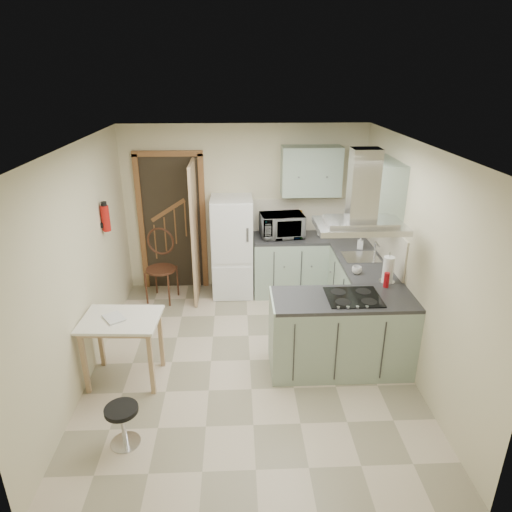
{
  "coord_description": "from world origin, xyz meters",
  "views": [
    {
      "loc": [
        -0.13,
        -4.54,
        3.19
      ],
      "look_at": [
        0.09,
        0.45,
        1.15
      ],
      "focal_mm": 32.0,
      "sensor_mm": 36.0,
      "label": 1
    }
  ],
  "objects_px": {
    "extractor_hood": "(360,226)",
    "drop_leaf_table": "(124,349)",
    "fridge": "(232,247)",
    "microwave": "(282,225)",
    "peninsula": "(341,333)",
    "bentwood_chair": "(161,269)",
    "stool": "(123,425)"
  },
  "relations": [
    {
      "from": "fridge",
      "to": "peninsula",
      "type": "height_order",
      "value": "fridge"
    },
    {
      "from": "peninsula",
      "to": "extractor_hood",
      "type": "relative_size",
      "value": 1.72
    },
    {
      "from": "bentwood_chair",
      "to": "peninsula",
      "type": "bearing_deg",
      "value": -23.86
    },
    {
      "from": "stool",
      "to": "peninsula",
      "type": "bearing_deg",
      "value": 25.71
    },
    {
      "from": "peninsula",
      "to": "extractor_hood",
      "type": "height_order",
      "value": "extractor_hood"
    },
    {
      "from": "drop_leaf_table",
      "to": "peninsula",
      "type": "bearing_deg",
      "value": 5.79
    },
    {
      "from": "fridge",
      "to": "microwave",
      "type": "xyz_separation_m",
      "value": [
        0.74,
        0.02,
        0.32
      ]
    },
    {
      "from": "stool",
      "to": "microwave",
      "type": "bearing_deg",
      "value": 60.63
    },
    {
      "from": "drop_leaf_table",
      "to": "bentwood_chair",
      "type": "relative_size",
      "value": 0.83
    },
    {
      "from": "extractor_hood",
      "to": "stool",
      "type": "distance_m",
      "value": 2.96
    },
    {
      "from": "extractor_hood",
      "to": "microwave",
      "type": "distance_m",
      "value": 2.18
    },
    {
      "from": "peninsula",
      "to": "bentwood_chair",
      "type": "relative_size",
      "value": 1.58
    },
    {
      "from": "peninsula",
      "to": "fridge",
      "type": "bearing_deg",
      "value": 121.74
    },
    {
      "from": "fridge",
      "to": "extractor_hood",
      "type": "relative_size",
      "value": 1.67
    },
    {
      "from": "extractor_hood",
      "to": "drop_leaf_table",
      "type": "relative_size",
      "value": 1.11
    },
    {
      "from": "drop_leaf_table",
      "to": "stool",
      "type": "xyz_separation_m",
      "value": [
        0.19,
        -0.96,
        -0.18
      ]
    },
    {
      "from": "peninsula",
      "to": "bentwood_chair",
      "type": "bearing_deg",
      "value": 141.76
    },
    {
      "from": "extractor_hood",
      "to": "bentwood_chair",
      "type": "height_order",
      "value": "extractor_hood"
    },
    {
      "from": "stool",
      "to": "microwave",
      "type": "relative_size",
      "value": 0.66
    },
    {
      "from": "extractor_hood",
      "to": "microwave",
      "type": "relative_size",
      "value": 1.45
    },
    {
      "from": "drop_leaf_table",
      "to": "bentwood_chair",
      "type": "height_order",
      "value": "bentwood_chair"
    },
    {
      "from": "peninsula",
      "to": "bentwood_chair",
      "type": "distance_m",
      "value": 2.89
    },
    {
      "from": "peninsula",
      "to": "microwave",
      "type": "distance_m",
      "value": 2.15
    },
    {
      "from": "extractor_hood",
      "to": "drop_leaf_table",
      "type": "distance_m",
      "value": 2.84
    },
    {
      "from": "bentwood_chair",
      "to": "stool",
      "type": "distance_m",
      "value": 2.87
    },
    {
      "from": "fridge",
      "to": "extractor_hood",
      "type": "xyz_separation_m",
      "value": [
        1.32,
        -1.98,
        0.97
      ]
    },
    {
      "from": "fridge",
      "to": "peninsula",
      "type": "bearing_deg",
      "value": -58.26
    },
    {
      "from": "fridge",
      "to": "drop_leaf_table",
      "type": "relative_size",
      "value": 1.84
    },
    {
      "from": "peninsula",
      "to": "extractor_hood",
      "type": "distance_m",
      "value": 1.27
    },
    {
      "from": "peninsula",
      "to": "drop_leaf_table",
      "type": "bearing_deg",
      "value": -177.6
    },
    {
      "from": "drop_leaf_table",
      "to": "bentwood_chair",
      "type": "distance_m",
      "value": 1.9
    },
    {
      "from": "fridge",
      "to": "microwave",
      "type": "distance_m",
      "value": 0.8
    }
  ]
}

